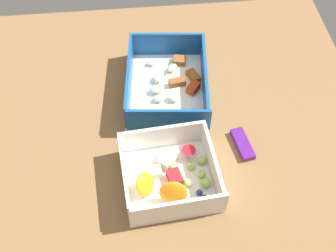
% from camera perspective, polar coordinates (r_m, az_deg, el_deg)
% --- Properties ---
extents(table_surface, '(0.80, 0.80, 0.02)m').
position_cam_1_polar(table_surface, '(0.82, 0.18, -2.08)').
color(table_surface, brown).
rests_on(table_surface, ground).
extents(pasta_container, '(0.23, 0.18, 0.06)m').
position_cam_1_polar(pasta_container, '(0.87, -0.04, 5.53)').
color(pasta_container, white).
rests_on(pasta_container, table_surface).
extents(fruit_bowl, '(0.17, 0.17, 0.06)m').
position_cam_1_polar(fruit_bowl, '(0.75, 0.28, -6.62)').
color(fruit_bowl, white).
rests_on(fruit_bowl, table_surface).
extents(candy_bar, '(0.07, 0.04, 0.01)m').
position_cam_1_polar(candy_bar, '(0.81, 9.92, -2.41)').
color(candy_bar, '#51197A').
rests_on(candy_bar, table_surface).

